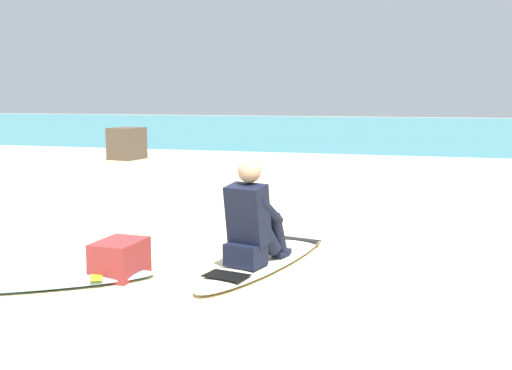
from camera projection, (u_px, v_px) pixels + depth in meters
The scene contains 8 objects.
ground_plane at pixel (193, 245), 6.43m from camera, with size 80.00×80.00×0.00m, color beige.
sea at pixel (376, 129), 27.86m from camera, with size 80.00×28.00×0.10m, color teal.
breaking_foam at pixel (328, 158), 14.84m from camera, with size 80.00×0.90×0.11m, color white.
surfboard_main at pixel (268, 258), 5.78m from camera, with size 1.02×2.53×0.08m.
surfer_seated at pixel (252, 223), 5.43m from camera, with size 0.50×0.76×0.95m.
surfboard_spare_near at pixel (20, 282), 5.03m from camera, with size 2.19×1.55×0.08m.
shoreline_rock at pixel (127, 143), 15.00m from camera, with size 0.67×0.80×0.79m, color brown.
beach_bag at pixel (120, 258), 5.29m from camera, with size 0.36×0.48×0.32m, color maroon.
Camera 1 is at (2.38, -5.83, 1.58)m, focal length 42.34 mm.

